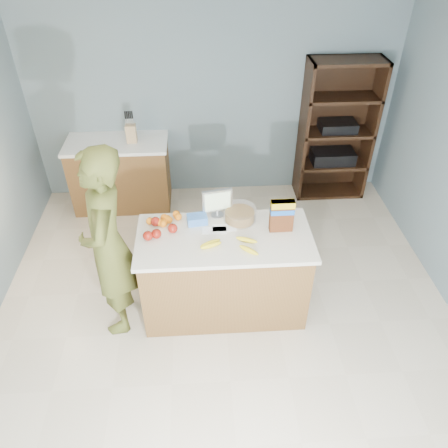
{
  "coord_description": "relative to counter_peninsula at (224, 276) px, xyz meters",
  "views": [
    {
      "loc": [
        -0.19,
        -2.68,
        3.33
      ],
      "look_at": [
        0.0,
        0.35,
        1.0
      ],
      "focal_mm": 35.0,
      "sensor_mm": 36.0,
      "label": 1
    }
  ],
  "objects": [
    {
      "name": "floor",
      "position": [
        0.0,
        -0.3,
        -0.42
      ],
      "size": [
        4.5,
        5.0,
        0.02
      ],
      "primitive_type": "cube",
      "color": "beige",
      "rests_on": "ground"
    },
    {
      "name": "walls",
      "position": [
        0.0,
        -0.3,
        1.24
      ],
      "size": [
        4.52,
        5.02,
        2.51
      ],
      "color": "slate",
      "rests_on": "ground"
    },
    {
      "name": "counter_peninsula",
      "position": [
        0.0,
        0.0,
        0.0
      ],
      "size": [
        1.56,
        0.76,
        0.9
      ],
      "color": "brown",
      "rests_on": "ground"
    },
    {
      "name": "back_cabinet",
      "position": [
        -1.2,
        1.9,
        0.04
      ],
      "size": [
        1.24,
        0.62,
        0.9
      ],
      "color": "brown",
      "rests_on": "ground"
    },
    {
      "name": "shelving_unit",
      "position": [
        1.55,
        2.05,
        0.45
      ],
      "size": [
        0.9,
        0.4,
        1.8
      ],
      "color": "black",
      "rests_on": "ground"
    },
    {
      "name": "person",
      "position": [
        -1.0,
        -0.09,
        0.51
      ],
      "size": [
        0.49,
        0.7,
        1.84
      ],
      "primitive_type": "imported",
      "rotation": [
        0.0,
        0.0,
        -1.5
      ],
      "color": "#4D511F",
      "rests_on": "ground"
    },
    {
      "name": "knife_block",
      "position": [
        -1.0,
        1.89,
        0.6
      ],
      "size": [
        0.12,
        0.1,
        0.31
      ],
      "color": "tan",
      "rests_on": "back_cabinet"
    },
    {
      "name": "envelopes",
      "position": [
        -0.04,
        0.11,
        0.49
      ],
      "size": [
        0.31,
        0.15,
        0.0
      ],
      "color": "white",
      "rests_on": "counter_peninsula"
    },
    {
      "name": "bananas",
      "position": [
        0.03,
        -0.14,
        0.51
      ],
      "size": [
        0.51,
        0.27,
        0.04
      ],
      "color": "yellow",
      "rests_on": "counter_peninsula"
    },
    {
      "name": "apples",
      "position": [
        -0.58,
        0.08,
        0.53
      ],
      "size": [
        0.3,
        0.29,
        0.09
      ],
      "color": "maroon",
      "rests_on": "counter_peninsula"
    },
    {
      "name": "oranges",
      "position": [
        -0.52,
        0.23,
        0.52
      ],
      "size": [
        0.32,
        0.21,
        0.07
      ],
      "color": "orange",
      "rests_on": "counter_peninsula"
    },
    {
      "name": "blue_carton",
      "position": [
        -0.24,
        0.21,
        0.52
      ],
      "size": [
        0.2,
        0.14,
        0.08
      ],
      "primitive_type": "cube",
      "rotation": [
        0.0,
        0.0,
        0.14
      ],
      "color": "blue",
      "rests_on": "counter_peninsula"
    },
    {
      "name": "salad_bowl",
      "position": [
        0.16,
        0.24,
        0.54
      ],
      "size": [
        0.3,
        0.3,
        0.13
      ],
      "color": "#267219",
      "rests_on": "counter_peninsula"
    },
    {
      "name": "tv",
      "position": [
        -0.05,
        0.31,
        0.64
      ],
      "size": [
        0.28,
        0.12,
        0.28
      ],
      "color": "silver",
      "rests_on": "counter_peninsula"
    },
    {
      "name": "cereal_box",
      "position": [
        0.51,
        0.06,
        0.67
      ],
      "size": [
        0.21,
        0.08,
        0.31
      ],
      "color": "#592B14",
      "rests_on": "counter_peninsula"
    }
  ]
}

